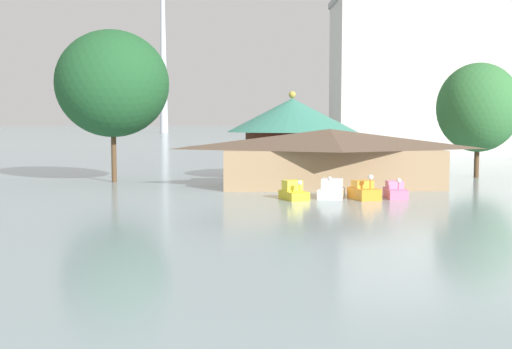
% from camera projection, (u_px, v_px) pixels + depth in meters
% --- Properties ---
extents(pedal_boat_yellow, '(2.07, 2.67, 1.43)m').
position_uv_depth(pedal_boat_yellow, '(293.00, 192.00, 43.76)').
color(pedal_boat_yellow, yellow).
rests_on(pedal_boat_yellow, ground).
extents(pedal_boat_white, '(2.38, 3.15, 1.64)m').
position_uv_depth(pedal_boat_white, '(332.00, 190.00, 44.65)').
color(pedal_boat_white, white).
rests_on(pedal_boat_white, ground).
extents(pedal_boat_orange, '(2.04, 2.76, 1.82)m').
position_uv_depth(pedal_boat_orange, '(364.00, 191.00, 43.92)').
color(pedal_boat_orange, orange).
rests_on(pedal_boat_orange, ground).
extents(pedal_boat_pink, '(1.45, 2.79, 1.52)m').
position_uv_depth(pedal_boat_pink, '(395.00, 191.00, 44.59)').
color(pedal_boat_pink, pink).
rests_on(pedal_boat_pink, ground).
extents(boathouse, '(19.19, 9.14, 4.85)m').
position_uv_depth(boathouse, '(330.00, 156.00, 52.48)').
color(boathouse, '#9E7F5B').
rests_on(boathouse, ground).
extents(green_roof_pavilion, '(12.75, 12.75, 8.44)m').
position_uv_depth(green_roof_pavilion, '(292.00, 131.00, 60.74)').
color(green_roof_pavilion, brown).
rests_on(green_roof_pavilion, ground).
extents(shoreline_tree_tall_left, '(10.09, 10.09, 13.63)m').
position_uv_depth(shoreline_tree_tall_left, '(113.00, 84.00, 55.79)').
color(shoreline_tree_tall_left, brown).
rests_on(shoreline_tree_tall_left, ground).
extents(shoreline_tree_right, '(7.96, 7.96, 11.19)m').
position_uv_depth(shoreline_tree_right, '(478.00, 108.00, 60.81)').
color(shoreline_tree_right, brown).
rests_on(shoreline_tree_right, ground).
extents(background_building_block, '(29.52, 12.67, 25.86)m').
position_uv_depth(background_building_block, '(422.00, 77.00, 102.99)').
color(background_building_block, beige).
rests_on(background_building_block, ground).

